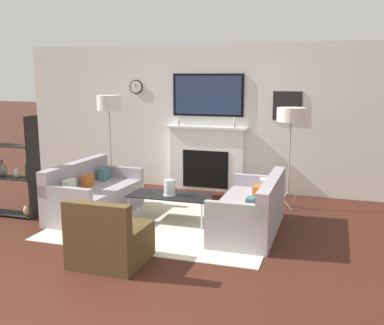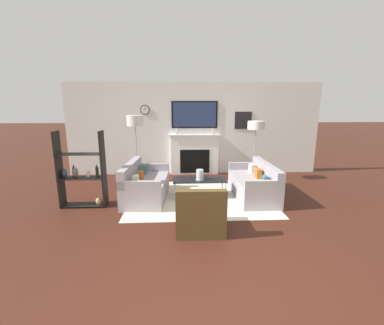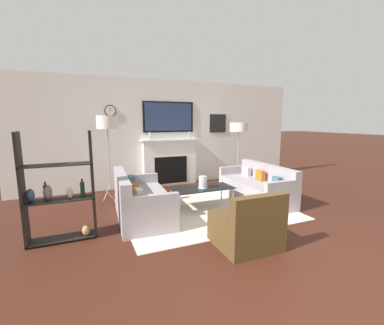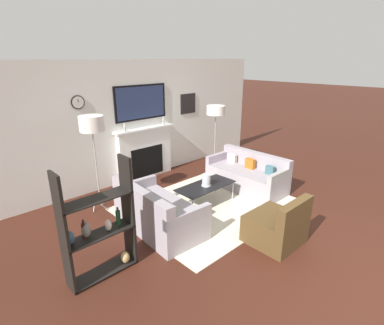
# 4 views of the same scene
# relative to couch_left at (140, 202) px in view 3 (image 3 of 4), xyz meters

# --- Properties ---
(ground_plane) EXTENTS (60.00, 60.00, 0.00)m
(ground_plane) POSITION_rel_couch_left_xyz_m (1.23, -2.93, -0.29)
(ground_plane) COLOR #3F1C12
(fireplace_wall) EXTENTS (7.49, 0.28, 2.70)m
(fireplace_wall) POSITION_rel_couch_left_xyz_m (1.23, 2.16, 0.95)
(fireplace_wall) COLOR white
(fireplace_wall) RESTS_ON ground_plane
(area_rug) EXTENTS (3.07, 2.48, 0.01)m
(area_rug) POSITION_rel_couch_left_xyz_m (1.23, -0.00, -0.29)
(area_rug) COLOR beige
(area_rug) RESTS_ON ground_plane
(couch_left) EXTENTS (0.93, 1.65, 0.81)m
(couch_left) POSITION_rel_couch_left_xyz_m (0.00, 0.00, 0.00)
(couch_left) COLOR #9D949C
(couch_left) RESTS_ON ground_plane
(couch_right) EXTENTS (0.79, 1.72, 0.77)m
(couch_right) POSITION_rel_couch_left_xyz_m (2.46, -0.00, -0.01)
(couch_right) COLOR #9D949C
(couch_right) RESTS_ON ground_plane
(armchair) EXTENTS (0.79, 0.75, 0.79)m
(armchair) POSITION_rel_couch_left_xyz_m (1.11, -1.57, -0.02)
(armchair) COLOR #4E391D
(armchair) RESTS_ON ground_plane
(coffee_table) EXTENTS (1.20, 0.54, 0.40)m
(coffee_table) POSITION_rel_couch_left_xyz_m (1.23, 0.08, 0.08)
(coffee_table) COLOR black
(coffee_table) RESTS_ON ground_plane
(hurricane_candle) EXTENTS (0.18, 0.18, 0.23)m
(hurricane_candle) POSITION_rel_couch_left_xyz_m (1.23, 0.07, 0.21)
(hurricane_candle) COLOR silver
(hurricane_candle) RESTS_ON coffee_table
(floor_lamp_left) EXTENTS (0.42, 0.42, 1.80)m
(floor_lamp_left) POSITION_rel_couch_left_xyz_m (-0.36, 1.30, 1.34)
(floor_lamp_left) COLOR #9E998E
(floor_lamp_left) RESTS_ON ground_plane
(floor_lamp_right) EXTENTS (0.45, 0.45, 1.64)m
(floor_lamp_right) POSITION_rel_couch_left_xyz_m (2.82, 1.30, 1.21)
(floor_lamp_right) COLOR #9E998E
(floor_lamp_right) RESTS_ON ground_plane
(shelf_unit) EXTENTS (0.91, 0.28, 1.55)m
(shelf_unit) POSITION_rel_couch_left_xyz_m (-1.20, -0.38, 0.40)
(shelf_unit) COLOR black
(shelf_unit) RESTS_ON ground_plane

